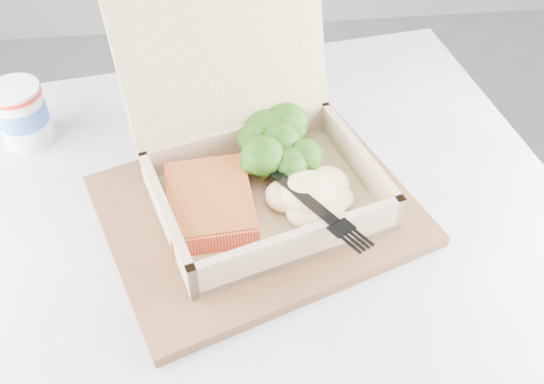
{
  "coord_description": "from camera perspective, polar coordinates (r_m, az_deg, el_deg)",
  "views": [
    {
      "loc": [
        -0.28,
        -0.13,
        1.25
      ],
      "look_at": [
        -0.23,
        0.34,
        0.77
      ],
      "focal_mm": 40.0,
      "sensor_mm": 36.0,
      "label": 1
    }
  ],
  "objects": [
    {
      "name": "cafe_table",
      "position": [
        0.82,
        -1.52,
        -14.06
      ],
      "size": [
        0.88,
        0.88,
        0.72
      ],
      "rotation": [
        0.0,
        0.0,
        0.14
      ],
      "color": "black",
      "rests_on": "floor"
    },
    {
      "name": "salmon_fillet",
      "position": [
        0.67,
        -5.86,
        -1.03
      ],
      "size": [
        0.1,
        0.13,
        0.03
      ],
      "primitive_type": "cube",
      "rotation": [
        0.0,
        0.0,
        0.07
      ],
      "color": "#E3512C",
      "rests_on": "takeout_container"
    },
    {
      "name": "mashed_potatoes",
      "position": [
        0.67,
        3.45,
        -0.08
      ],
      "size": [
        0.1,
        0.09,
        0.04
      ],
      "primitive_type": "ellipsoid",
      "color": "beige",
      "rests_on": "takeout_container"
    },
    {
      "name": "paper_cup",
      "position": [
        0.84,
        -22.52,
        6.93
      ],
      "size": [
        0.07,
        0.07,
        0.08
      ],
      "color": "silver",
      "rests_on": "cafe_table"
    },
    {
      "name": "broccoli_pile",
      "position": [
        0.72,
        0.86,
        4.21
      ],
      "size": [
        0.12,
        0.12,
        0.04
      ],
      "primitive_type": null,
      "color": "#37791A",
      "rests_on": "takeout_container"
    },
    {
      "name": "takeout_container",
      "position": [
        0.69,
        -1.85,
        4.32
      ],
      "size": [
        0.3,
        0.31,
        0.22
      ],
      "rotation": [
        0.0,
        0.0,
        0.3
      ],
      "color": "tan",
      "rests_on": "serving_tray"
    },
    {
      "name": "plastic_fork",
      "position": [
        0.67,
        1.61,
        0.86
      ],
      "size": [
        0.1,
        0.16,
        0.02
      ],
      "rotation": [
        0.0,
        0.0,
        3.64
      ],
      "color": "black",
      "rests_on": "mashed_potatoes"
    },
    {
      "name": "serving_tray",
      "position": [
        0.7,
        -1.34,
        -1.71
      ],
      "size": [
        0.41,
        0.37,
        0.01
      ],
      "primitive_type": "cube",
      "rotation": [
        0.0,
        0.0,
        0.34
      ],
      "color": "brown",
      "rests_on": "cafe_table"
    },
    {
      "name": "receipt",
      "position": [
        0.86,
        -1.96,
        8.25
      ],
      "size": [
        0.08,
        0.15,
        0.0
      ],
      "primitive_type": "cube",
      "rotation": [
        0.0,
        0.0,
        -0.0
      ],
      "color": "white",
      "rests_on": "cafe_table"
    }
  ]
}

